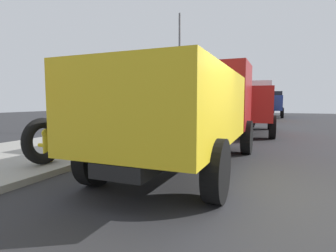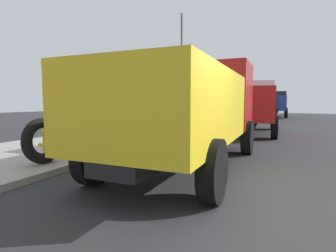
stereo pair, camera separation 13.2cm
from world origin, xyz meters
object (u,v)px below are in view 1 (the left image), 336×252
object	(u,v)px
dump_truck_red	(248,104)
street_light_pole	(179,72)
fire_hydrant	(47,144)
dump_truck_orange	(257,103)
dump_truck_yellow	(191,106)
dump_truck_blue	(270,103)
loose_tire	(43,141)

from	to	relation	value
dump_truck_red	street_light_pole	size ratio (longest dim) A/B	1.07
fire_hydrant	street_light_pole	bearing A→B (deg)	-1.26
dump_truck_orange	street_light_pole	bearing A→B (deg)	163.10
fire_hydrant	dump_truck_yellow	xyz separation A→B (m)	(1.74, -3.37, 1.00)
dump_truck_yellow	dump_truck_blue	xyz separation A→B (m)	(26.12, -1.51, 0.00)
fire_hydrant	dump_truck_orange	xyz separation A→B (m)	(21.37, -3.79, 1.00)
fire_hydrant	dump_truck_red	distance (m)	11.24
fire_hydrant	dump_truck_blue	size ratio (longest dim) A/B	0.12
fire_hydrant	street_light_pole	distance (m)	9.99
dump_truck_blue	dump_truck_orange	bearing A→B (deg)	170.58
dump_truck_yellow	dump_truck_orange	distance (m)	19.63
dump_truck_red	dump_truck_orange	bearing A→B (deg)	1.16
fire_hydrant	dump_truck_red	bearing A→B (deg)	-21.02
dump_truck_red	dump_truck_yellow	bearing A→B (deg)	175.74
fire_hydrant	dump_truck_red	xyz separation A→B (m)	(10.45, -4.02, 1.00)
fire_hydrant	dump_truck_orange	distance (m)	21.73
fire_hydrant	street_light_pole	world-z (taller)	street_light_pole
fire_hydrant	dump_truck_blue	world-z (taller)	dump_truck_blue
dump_truck_orange	street_light_pole	world-z (taller)	street_light_pole
loose_tire	dump_truck_blue	bearing A→B (deg)	-9.59
loose_tire	street_light_pole	size ratio (longest dim) A/B	0.18
dump_truck_red	dump_truck_blue	size ratio (longest dim) A/B	1.01
dump_truck_yellow	street_light_pole	xyz separation A→B (m)	(7.83, 3.15, 1.85)
dump_truck_red	dump_truck_orange	distance (m)	10.92
dump_truck_orange	loose_tire	bearing A→B (deg)	170.36
dump_truck_red	dump_truck_orange	world-z (taller)	same
fire_hydrant	loose_tire	size ratio (longest dim) A/B	0.75
fire_hydrant	street_light_pole	xyz separation A→B (m)	(9.57, -0.21, 2.84)
loose_tire	dump_truck_orange	xyz separation A→B (m)	(21.61, -3.67, 0.87)
fire_hydrant	loose_tire	xyz separation A→B (m)	(-0.24, -0.12, 0.12)
loose_tire	dump_truck_red	world-z (taller)	dump_truck_red
dump_truck_yellow	dump_truck_red	bearing A→B (deg)	-4.26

